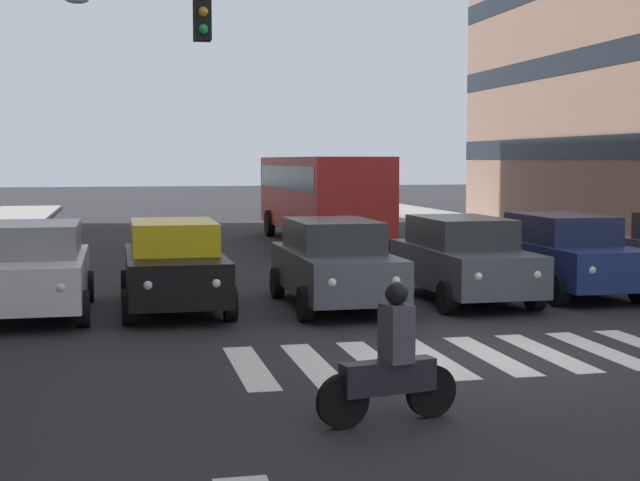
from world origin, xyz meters
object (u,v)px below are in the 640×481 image
at_px(car_2, 463,258).
at_px(car_5, 36,268).
at_px(car_4, 174,264).
at_px(motorcycle_with_rider, 391,365).
at_px(car_1, 564,253).
at_px(car_3, 334,262).
at_px(bus_behind_traffic, 320,190).

distance_m(car_2, car_5, 8.44).
height_order(car_4, motorcycle_with_rider, car_4).
relative_size(car_1, car_3, 1.00).
height_order(car_4, bus_behind_traffic, bus_behind_traffic).
distance_m(car_5, motorcycle_with_rider, 9.33).
height_order(car_1, motorcycle_with_rider, car_1).
distance_m(car_4, motorcycle_with_rider, 8.45).
bearing_deg(car_1, bus_behind_traffic, -79.23).
xyz_separation_m(car_3, car_5, (5.67, -0.32, 0.00)).
bearing_deg(bus_behind_traffic, car_3, 78.63).
bearing_deg(car_1, car_4, 1.92).
relative_size(car_3, bus_behind_traffic, 0.42).
height_order(car_2, car_4, same).
height_order(car_3, car_5, same).
relative_size(car_2, car_3, 1.00).
xyz_separation_m(car_3, bus_behind_traffic, (-2.77, -13.75, 0.97)).
bearing_deg(motorcycle_with_rider, car_2, -116.40).
bearing_deg(car_4, car_1, -178.08).
relative_size(car_1, bus_behind_traffic, 0.42).
height_order(car_5, bus_behind_traffic, bus_behind_traffic).
bearing_deg(bus_behind_traffic, motorcycle_with_rider, 79.48).
height_order(car_2, bus_behind_traffic, bus_behind_traffic).
bearing_deg(bus_behind_traffic, car_1, 100.77).
relative_size(car_4, motorcycle_with_rider, 2.63).
height_order(car_1, car_4, same).
relative_size(car_2, car_4, 1.00).
height_order(car_3, car_4, same).
relative_size(car_3, motorcycle_with_rider, 2.63).
bearing_deg(motorcycle_with_rider, car_1, -127.42).
bearing_deg(car_3, motorcycle_with_rider, 80.98).
distance_m(car_1, motorcycle_with_rider, 10.73).
height_order(car_1, bus_behind_traffic, bus_behind_traffic).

